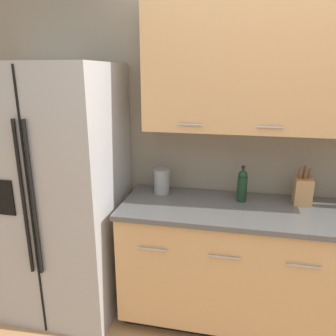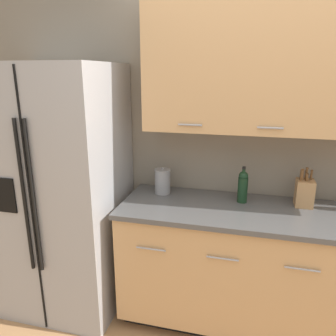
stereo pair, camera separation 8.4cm
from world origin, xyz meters
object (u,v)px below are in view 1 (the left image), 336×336
at_px(refrigerator, 61,193).
at_px(wine_bottle, 242,185).
at_px(steel_canister, 162,181).
at_px(knife_block, 303,191).

xyz_separation_m(refrigerator, wine_bottle, (1.33, 0.18, 0.10)).
distance_m(refrigerator, steel_canister, 0.76).
bearing_deg(knife_block, wine_bottle, -175.89).
bearing_deg(refrigerator, wine_bottle, 7.75).
bearing_deg(wine_bottle, knife_block, 4.11).
xyz_separation_m(knife_block, steel_canister, (-1.02, 0.01, -0.00)).
bearing_deg(refrigerator, steel_canister, 16.60).
xyz_separation_m(wine_bottle, steel_canister, (-0.60, 0.04, -0.03)).
bearing_deg(wine_bottle, refrigerator, -172.25).
bearing_deg(steel_canister, wine_bottle, -3.46).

